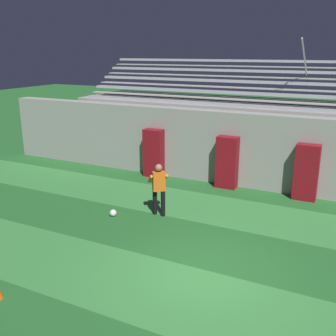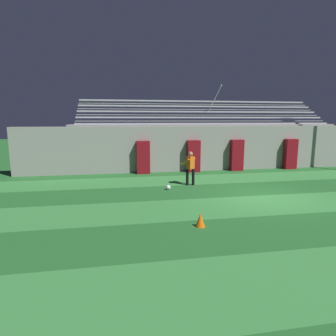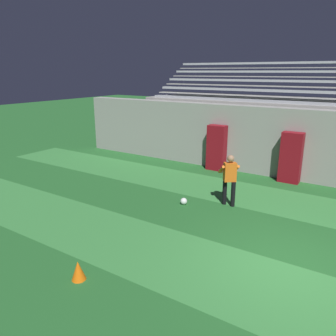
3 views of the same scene
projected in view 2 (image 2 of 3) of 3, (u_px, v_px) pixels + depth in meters
name	position (u px, v px, depth m)	size (l,w,h in m)	color
ground_plane	(262.00, 196.00, 11.94)	(80.00, 80.00, 0.00)	#236028
turf_stripe_mid	(276.00, 204.00, 10.83)	(28.00, 2.43, 0.01)	#38843D
turf_stripe_far	(228.00, 178.00, 15.56)	(28.00, 2.43, 0.01)	#38843D
back_wall	(213.00, 148.00, 18.01)	(24.00, 0.60, 2.80)	#999691
padding_pillar_gate_left	(193.00, 156.00, 17.30)	(0.79, 0.44, 1.96)	maroon
padding_pillar_gate_right	(237.00, 155.00, 17.79)	(0.79, 0.44, 1.96)	maroon
padding_pillar_far_left	(143.00, 157.00, 16.77)	(0.79, 0.44, 1.96)	maroon
padding_pillar_far_right	(290.00, 154.00, 18.42)	(0.79, 0.44, 1.96)	maroon
bleacher_stand	(202.00, 144.00, 20.26)	(18.00, 4.05, 5.43)	#999691
goalkeeper	(190.00, 166.00, 13.79)	(0.74, 0.73, 1.67)	black
soccer_ball	(168.00, 187.00, 13.00)	(0.22, 0.22, 0.22)	white
traffic_cone	(200.00, 220.00, 8.50)	(0.30, 0.30, 0.42)	orange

